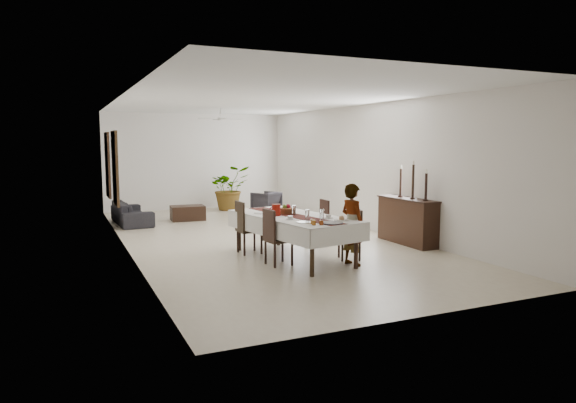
{
  "coord_description": "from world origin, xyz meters",
  "views": [
    {
      "loc": [
        -4.22,
        -11.14,
        2.24
      ],
      "look_at": [
        -0.02,
        -1.73,
        1.05
      ],
      "focal_mm": 32.0,
      "sensor_mm": 36.0,
      "label": 1
    }
  ],
  "objects_px": {
    "sideboard_body": "(407,222)",
    "woman": "(352,225)",
    "sofa": "(132,213)",
    "red_pitcher": "(276,210)",
    "dining_table_top": "(293,218)"
  },
  "relations": [
    {
      "from": "sideboard_body",
      "to": "woman",
      "type": "bearing_deg",
      "value": -150.26
    },
    {
      "from": "woman",
      "to": "sofa",
      "type": "bearing_deg",
      "value": 15.2
    },
    {
      "from": "red_pitcher",
      "to": "sideboard_body",
      "type": "distance_m",
      "value": 3.29
    },
    {
      "from": "woman",
      "to": "dining_table_top",
      "type": "bearing_deg",
      "value": 31.61
    },
    {
      "from": "woman",
      "to": "sideboard_body",
      "type": "distance_m",
      "value": 2.51
    },
    {
      "from": "woman",
      "to": "red_pitcher",
      "type": "bearing_deg",
      "value": 37.48
    },
    {
      "from": "sideboard_body",
      "to": "red_pitcher",
      "type": "bearing_deg",
      "value": -175.94
    },
    {
      "from": "dining_table_top",
      "to": "sideboard_body",
      "type": "height_order",
      "value": "sideboard_body"
    },
    {
      "from": "red_pitcher",
      "to": "sofa",
      "type": "xyz_separation_m",
      "value": [
        -1.98,
        5.62,
        -0.65
      ]
    },
    {
      "from": "red_pitcher",
      "to": "woman",
      "type": "xyz_separation_m",
      "value": [
        1.08,
        -1.01,
        -0.21
      ]
    },
    {
      "from": "sofa",
      "to": "red_pitcher",
      "type": "bearing_deg",
      "value": -163.84
    },
    {
      "from": "dining_table_top",
      "to": "woman",
      "type": "bearing_deg",
      "value": -58.78
    },
    {
      "from": "woman",
      "to": "sofa",
      "type": "height_order",
      "value": "woman"
    },
    {
      "from": "sideboard_body",
      "to": "sofa",
      "type": "distance_m",
      "value": 7.51
    },
    {
      "from": "dining_table_top",
      "to": "sofa",
      "type": "xyz_separation_m",
      "value": [
        -2.28,
        5.74,
        -0.5
      ]
    }
  ]
}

